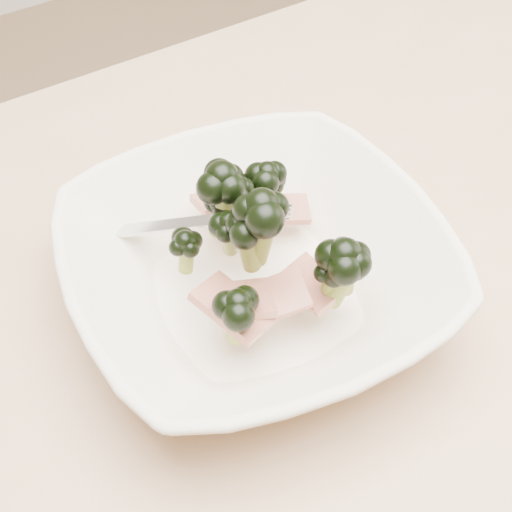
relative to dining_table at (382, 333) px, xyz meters
name	(u,v)px	position (x,y,z in m)	size (l,w,h in m)	color
dining_table	(382,333)	(0.00, 0.00, 0.00)	(1.20, 0.80, 0.75)	tan
broccoli_dish	(256,265)	(-0.12, 0.03, 0.14)	(0.32, 0.32, 0.14)	silver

